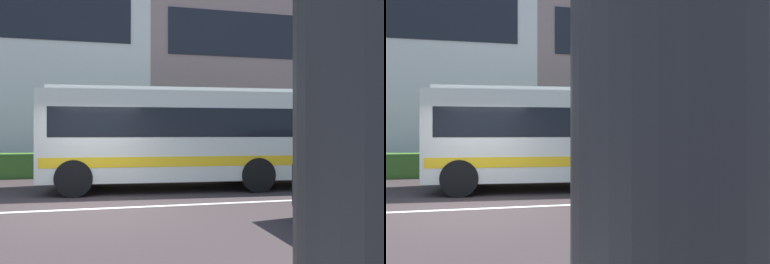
{
  "view_description": "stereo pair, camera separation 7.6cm",
  "coord_description": "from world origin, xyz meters",
  "views": [
    {
      "loc": [
        0.61,
        -8.48,
        1.73
      ],
      "look_at": [
        3.1,
        2.99,
        1.75
      ],
      "focal_mm": 34.01,
      "sensor_mm": 36.0,
      "label": 1
    },
    {
      "loc": [
        0.69,
        -8.5,
        1.73
      ],
      "look_at": [
        3.1,
        2.99,
        1.75
      ],
      "focal_mm": 34.01,
      "sensor_mm": 36.0,
      "label": 2
    }
  ],
  "objects": [
    {
      "name": "apartment_block_right",
      "position": [
        13.27,
        13.72,
        5.88
      ],
      "size": [
        21.74,
        8.69,
        11.77
      ],
      "color": "gray",
      "rests_on": "ground_plane"
    },
    {
      "name": "ground_plane",
      "position": [
        0.0,
        0.0,
        0.0
      ],
      "size": [
        160.0,
        160.0,
        0.0
      ],
      "primitive_type": "plane",
      "color": "#382E2E"
    },
    {
      "name": "lane_centre_line",
      "position": [
        0.0,
        0.0,
        0.0
      ],
      "size": [
        60.0,
        0.16,
        0.01
      ],
      "primitive_type": "cube",
      "color": "silver",
      "rests_on": "ground_plane"
    },
    {
      "name": "hedge_row_far",
      "position": [
        -1.24,
        6.59,
        0.46
      ],
      "size": [
        18.03,
        1.1,
        0.92
      ],
      "primitive_type": "cube",
      "color": "#386A26",
      "rests_on": "ground_plane"
    },
    {
      "name": "transit_bus",
      "position": [
        4.1,
        2.61,
        1.67
      ],
      "size": [
        11.05,
        3.25,
        3.03
      ],
      "color": "beige",
      "rests_on": "ground_plane"
    }
  ]
}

